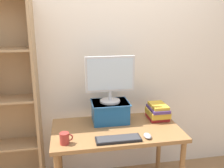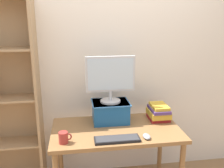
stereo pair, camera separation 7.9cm
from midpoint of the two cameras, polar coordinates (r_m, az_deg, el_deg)
name	(u,v)px [view 2 (the right image)]	position (r m, az deg, el deg)	size (l,w,h in m)	color
back_wall	(109,63)	(2.75, 0.04, 4.89)	(7.00, 0.08, 2.60)	beige
desk	(116,137)	(2.47, 1.86, -12.02)	(1.22, 0.68, 0.75)	olive
riser_box	(110,111)	(2.54, 0.53, -6.22)	(0.38, 0.29, 0.21)	#195189
computer_monitor	(110,77)	(2.43, 0.56, 1.54)	(0.48, 0.20, 0.46)	#B7B7BA
keyboard	(117,139)	(2.21, 2.22, -12.50)	(0.39, 0.13, 0.02)	black
computer_mouse	(147,136)	(2.27, 8.93, -11.76)	(0.06, 0.10, 0.04)	#99999E
book_stack	(159,112)	(2.65, 11.45, -6.34)	(0.20, 0.26, 0.16)	maroon
coffee_mug	(64,138)	(2.18, -9.95, -11.97)	(0.11, 0.08, 0.10)	#9E2D28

